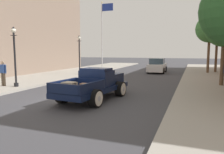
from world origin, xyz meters
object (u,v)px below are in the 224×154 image
street_lamp_far (79,52)px  street_tree_third (210,29)px  hotrod_truck_navy (96,84)px  pedestrian_sidewalk_left (3,72)px  street_tree_farthest (217,31)px  car_background_white (157,66)px  street_tree_second (224,28)px  street_lamp_near (15,52)px  flagpole (103,27)px

street_lamp_far → street_tree_third: bearing=26.6°
hotrod_truck_navy → street_tree_third: size_ratio=0.83×
pedestrian_sidewalk_left → street_tree_third: (13.25, 14.52, 3.65)m
street_tree_farthest → pedestrian_sidewalk_left: bearing=-131.8°
car_background_white → street_lamp_far: bearing=-140.0°
car_background_white → street_tree_third: (5.32, 0.36, 3.97)m
car_background_white → pedestrian_sidewalk_left: (-7.94, -14.17, 0.32)m
pedestrian_sidewalk_left → street_tree_farthest: 21.46m
pedestrian_sidewalk_left → street_tree_second: bearing=21.5°
car_background_white → pedestrian_sidewalk_left: 16.24m
street_lamp_far → street_tree_second: bearing=-13.7°
hotrod_truck_navy → street_tree_third: 16.99m
street_tree_third → street_tree_farthest: bearing=55.5°
street_lamp_near → flagpole: flagpole is taller
car_background_white → pedestrian_sidewalk_left: pedestrian_sidewalk_left is taller
street_tree_second → car_background_white: bearing=122.9°
pedestrian_sidewalk_left → street_tree_second: street_tree_second is taller
hotrod_truck_navy → car_background_white: 14.99m
hotrod_truck_navy → street_lamp_far: bearing=123.0°
street_lamp_far → street_tree_farthest: (13.02, 7.34, 2.23)m
street_lamp_far → flagpole: bearing=98.3°
car_background_white → street_tree_second: 10.94m
pedestrian_sidewalk_left → street_lamp_far: size_ratio=0.43×
street_tree_second → pedestrian_sidewalk_left: bearing=-158.5°
street_tree_farthest → street_lamp_near: bearing=-129.9°
pedestrian_sidewalk_left → street_tree_farthest: (14.12, 15.78, 3.52)m
street_lamp_near → car_background_white: bearing=63.8°
car_background_white → street_lamp_far: (-6.84, -5.73, 1.62)m
street_lamp_far → flagpole: flagpole is taller
street_tree_second → street_tree_farthest: (0.50, 10.40, 0.66)m
pedestrian_sidewalk_left → street_lamp_far: 8.61m
hotrod_truck_navy → street_tree_second: bearing=43.4°
hotrod_truck_navy → street_lamp_far: (-5.99, 9.24, 1.63)m
hotrod_truck_navy → street_tree_farthest: (7.02, 16.58, 3.86)m
hotrod_truck_navy → street_lamp_far: 11.13m
street_tree_second → street_tree_third: bearing=92.3°
street_tree_second → street_tree_farthest: street_tree_farthest is taller
flagpole → street_tree_second: bearing=-42.5°
pedestrian_sidewalk_left → street_tree_third: 20.00m
hotrod_truck_navy → pedestrian_sidewalk_left: size_ratio=3.06×
street_lamp_far → street_tree_second: (12.52, -3.06, 1.57)m
street_lamp_near → street_tree_second: bearing=22.8°
car_background_white → street_lamp_far: street_lamp_far is taller
street_lamp_near → flagpole: bearing=94.1°
car_background_white → street_tree_third: street_tree_third is taller
street_lamp_near → street_tree_second: 13.79m
car_background_white → street_tree_farthest: street_tree_farthest is taller
hotrod_truck_navy → car_background_white: (0.84, 14.97, 0.01)m
street_lamp_far → flagpole: (-1.42, 9.72, 3.39)m
street_lamp_near → pedestrian_sidewalk_left: bearing=-175.8°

